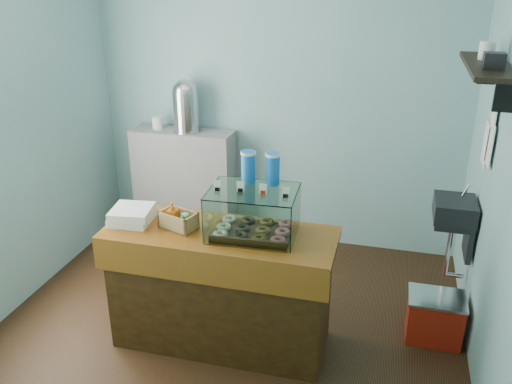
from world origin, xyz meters
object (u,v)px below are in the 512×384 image
(coffee_urn, at_px, (186,104))
(red_cooler, at_px, (435,317))
(counter, at_px, (221,287))
(display_case, at_px, (255,208))

(coffee_urn, height_order, red_cooler, coffee_urn)
(counter, height_order, red_cooler, counter)
(display_case, height_order, red_cooler, display_case)
(counter, bearing_deg, display_case, 15.67)
(coffee_urn, bearing_deg, counter, -61.71)
(counter, bearing_deg, red_cooler, 15.82)
(display_case, bearing_deg, red_cooler, 13.24)
(counter, xyz_separation_m, red_cooler, (1.51, 0.43, -0.28))
(display_case, xyz_separation_m, red_cooler, (1.28, 0.36, -0.90))
(coffee_urn, xyz_separation_m, red_cooler, (2.35, -1.14, -1.18))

